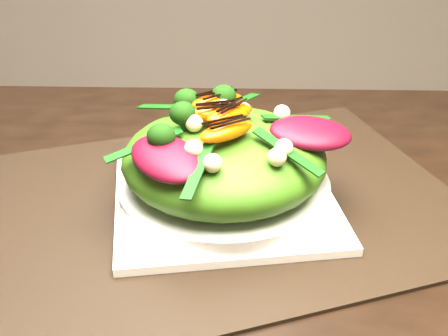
{
  "coord_description": "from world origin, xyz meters",
  "views": [
    {
      "loc": [
        0.12,
        -0.44,
        1.1
      ],
      "look_at": [
        0.1,
        0.11,
        0.79
      ],
      "focal_mm": 48.0,
      "sensor_mm": 36.0,
      "label": 1
    }
  ],
  "objects_px": {
    "plate_base": "(224,197)",
    "salad_bowl": "(224,187)",
    "placemat": "(224,202)",
    "orange_segment": "(227,109)",
    "lettuce_mound": "(224,158)",
    "dining_table": "(114,281)"
  },
  "relations": [
    {
      "from": "plate_base",
      "to": "orange_segment",
      "type": "distance_m",
      "value": 0.1
    },
    {
      "from": "plate_base",
      "to": "lettuce_mound",
      "type": "distance_m",
      "value": 0.05
    },
    {
      "from": "dining_table",
      "to": "orange_segment",
      "type": "relative_size",
      "value": 26.13
    },
    {
      "from": "placemat",
      "to": "plate_base",
      "type": "bearing_deg",
      "value": 0.0
    },
    {
      "from": "placemat",
      "to": "lettuce_mound",
      "type": "xyz_separation_m",
      "value": [
        0.0,
        -0.0,
        0.05
      ]
    },
    {
      "from": "placemat",
      "to": "plate_base",
      "type": "distance_m",
      "value": 0.01
    },
    {
      "from": "placemat",
      "to": "orange_segment",
      "type": "relative_size",
      "value": 8.12
    },
    {
      "from": "plate_base",
      "to": "lettuce_mound",
      "type": "xyz_separation_m",
      "value": [
        0.0,
        -0.0,
        0.05
      ]
    },
    {
      "from": "salad_bowl",
      "to": "lettuce_mound",
      "type": "xyz_separation_m",
      "value": [
        0.0,
        -0.0,
        0.03
      ]
    },
    {
      "from": "dining_table",
      "to": "salad_bowl",
      "type": "bearing_deg",
      "value": 46.94
    },
    {
      "from": "dining_table",
      "to": "placemat",
      "type": "relative_size",
      "value": 3.22
    },
    {
      "from": "plate_base",
      "to": "orange_segment",
      "type": "xyz_separation_m",
      "value": [
        0.0,
        0.02,
        0.09
      ]
    },
    {
      "from": "lettuce_mound",
      "to": "orange_segment",
      "type": "bearing_deg",
      "value": 82.83
    },
    {
      "from": "placemat",
      "to": "plate_base",
      "type": "xyz_separation_m",
      "value": [
        0.0,
        0.0,
        0.01
      ]
    },
    {
      "from": "plate_base",
      "to": "salad_bowl",
      "type": "xyz_separation_m",
      "value": [
        0.0,
        0.0,
        0.01
      ]
    },
    {
      "from": "plate_base",
      "to": "orange_segment",
      "type": "relative_size",
      "value": 3.77
    },
    {
      "from": "placemat",
      "to": "lettuce_mound",
      "type": "distance_m",
      "value": 0.05
    },
    {
      "from": "lettuce_mound",
      "to": "placemat",
      "type": "bearing_deg",
      "value": 90.0
    },
    {
      "from": "placemat",
      "to": "orange_segment",
      "type": "height_order",
      "value": "orange_segment"
    },
    {
      "from": "placemat",
      "to": "lettuce_mound",
      "type": "height_order",
      "value": "lettuce_mound"
    },
    {
      "from": "salad_bowl",
      "to": "orange_segment",
      "type": "height_order",
      "value": "orange_segment"
    },
    {
      "from": "placemat",
      "to": "orange_segment",
      "type": "bearing_deg",
      "value": 82.83
    }
  ]
}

